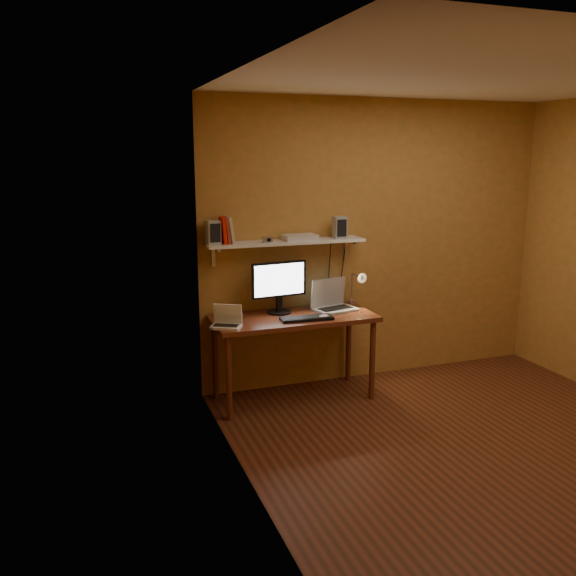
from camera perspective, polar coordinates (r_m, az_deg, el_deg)
name	(u,v)px	position (r m, az deg, el deg)	size (l,w,h in m)	color
room	(486,273)	(4.44, 18.02, 1.35)	(3.44, 3.24, 2.64)	#5F2B18
desk	(294,326)	(5.24, 0.53, -3.54)	(1.40, 0.60, 0.75)	#613017
wall_shelf	(286,242)	(5.27, -0.18, 4.29)	(1.40, 0.25, 0.21)	silver
monitor	(279,284)	(5.26, -0.84, 0.34)	(0.50, 0.23, 0.45)	black
laptop	(332,301)	(5.43, 4.14, -1.27)	(0.41, 0.33, 0.27)	#999BA1
netbook	(227,321)	(4.91, -5.75, -3.06)	(0.28, 0.26, 0.18)	silver
keyboard	(307,318)	(5.10, 1.76, -2.85)	(0.44, 0.15, 0.02)	black
mouse	(324,317)	(5.13, 3.38, -2.70)	(0.10, 0.07, 0.04)	silver
desk_lamp	(357,284)	(5.53, 6.52, 0.39)	(0.09, 0.23, 0.38)	silver
speaker_left	(213,232)	(5.08, -7.05, 5.20)	(0.11, 0.11, 0.20)	#999BA1
speaker_right	(340,227)	(5.42, 4.85, 5.68)	(0.11, 0.11, 0.19)	#999BA1
books	(227,230)	(5.12, -5.76, 5.41)	(0.12, 0.15, 0.22)	red
shelf_camera	(268,240)	(5.13, -1.88, 4.55)	(0.10, 0.05, 0.06)	silver
router	(300,237)	(5.30, 1.11, 4.77)	(0.29, 0.19, 0.05)	silver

